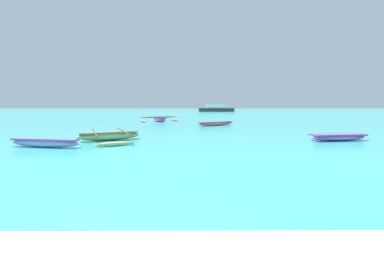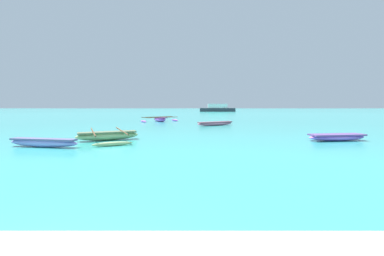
% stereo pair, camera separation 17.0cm
% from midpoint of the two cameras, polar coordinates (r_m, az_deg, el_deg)
% --- Properties ---
extents(moored_boat_0, '(3.57, 2.29, 0.35)m').
position_cam_midpoint_polar(moored_boat_0, '(23.45, 5.02, 1.04)').
color(moored_boat_0, pink).
rests_on(moored_boat_0, ground_plane).
extents(moored_boat_1, '(3.43, 1.07, 0.39)m').
position_cam_midpoint_polar(moored_boat_1, '(13.36, -30.17, -2.78)').
color(moored_boat_1, '#9D91E6').
rests_on(moored_boat_1, ground_plane).
extents(moored_boat_2, '(4.18, 3.47, 0.54)m').
position_cam_midpoint_polar(moored_boat_2, '(28.77, -7.39, 1.92)').
color(moored_boat_2, '#D05FD7').
rests_on(moored_boat_2, ground_plane).
extents(moored_boat_3, '(3.45, 4.78, 0.52)m').
position_cam_midpoint_polar(moored_boat_3, '(14.49, -18.29, -1.63)').
color(moored_boat_3, '#ACBF7D').
rests_on(moored_boat_3, ground_plane).
extents(moored_boat_4, '(3.26, 1.27, 0.35)m').
position_cam_midpoint_polar(moored_boat_4, '(15.70, 29.38, -1.71)').
color(moored_boat_4, '#B36CE8').
rests_on(moored_boat_4, ground_plane).
extents(distant_ferry, '(9.31, 2.05, 2.05)m').
position_cam_midpoint_polar(distant_ferry, '(68.69, 5.34, 4.36)').
color(distant_ferry, '#2D333D').
rests_on(distant_ferry, ground_plane).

